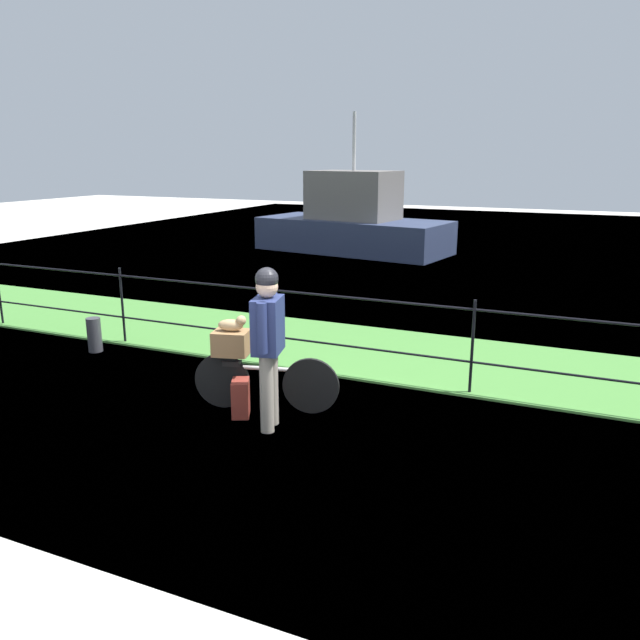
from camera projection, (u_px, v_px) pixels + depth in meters
ground_plane at (284, 455)px, 5.96m from camera, size 60.00×60.00×0.00m
grass_strip at (393, 354)px, 8.93m from camera, size 27.00×2.40×0.03m
harbor_water at (499, 257)px, 17.41m from camera, size 30.00×30.00×0.00m
iron_fence at (368, 328)px, 7.81m from camera, size 18.04×0.04×1.14m
bicycle_main at (264, 381)px, 6.94m from camera, size 1.58×0.45×0.62m
wooden_crate at (231, 343)px, 6.89m from camera, size 0.44×0.38×0.27m
terrier_dog at (233, 324)px, 6.83m from camera, size 0.32×0.21×0.18m
cyclist_person at (268, 334)px, 6.31m from camera, size 0.35×0.53×1.68m
backpack_on_paving at (241, 398)px, 6.82m from camera, size 0.28×0.33×0.40m
mooring_bollard at (94, 335)px, 9.04m from camera, size 0.20×0.20×0.49m
moored_boat_near at (353, 223)px, 18.27m from camera, size 5.79×3.09×3.90m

